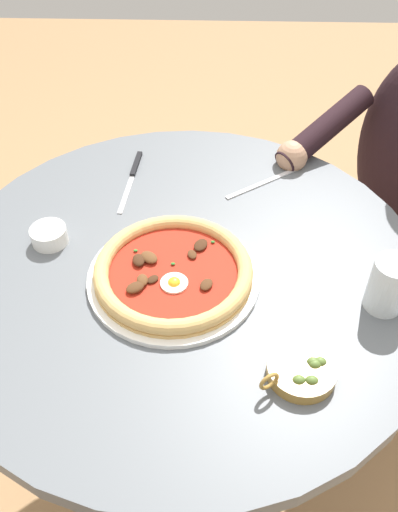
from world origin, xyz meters
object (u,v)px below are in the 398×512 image
ramekin_capers (49,235)px  pizza_on_plate (173,272)px  fork_utensil (263,183)px  steak_knife (133,172)px  dining_table (185,326)px  water_glass (388,287)px  olive_pan (302,370)px

ramekin_capers → pizza_on_plate: bearing=-20.5°
ramekin_capers → fork_utensil: ramekin_capers is taller
steak_knife → ramekin_capers: ramekin_capers is taller
dining_table → water_glass: size_ratio=9.10×
dining_table → ramekin_capers: bearing=169.0°
pizza_on_plate → ramekin_capers: bearing=159.5°
steak_knife → olive_pan: size_ratio=1.74×
water_glass → steak_knife: bearing=142.4°
pizza_on_plate → water_glass: bearing=-7.5°
water_glass → olive_pan: bearing=-136.3°
dining_table → pizza_on_plate: size_ratio=2.94×
pizza_on_plate → olive_pan: olive_pan is taller
water_glass → ramekin_capers: size_ratio=1.45×
pizza_on_plate → olive_pan: size_ratio=2.52×
fork_utensil → dining_table: bearing=-122.8°
ramekin_capers → olive_pan: 0.53m
pizza_on_plate → fork_utensil: bearing=58.7°
water_glass → olive_pan: 0.21m
olive_pan → water_glass: bearing=43.7°
water_glass → steak_knife: 0.59m
ramekin_capers → fork_utensil: 0.46m
olive_pan → fork_utensil: size_ratio=0.75×
olive_pan → pizza_on_plate: bearing=137.0°
dining_table → olive_pan: bearing=-50.5°
dining_table → water_glass: 0.42m
water_glass → ramekin_capers: water_glass is taller
olive_pan → fork_utensil: (-0.03, 0.48, -0.01)m
ramekin_capers → olive_pan: (0.45, -0.28, -0.01)m
steak_knife → olive_pan: 0.59m
ramekin_capers → olive_pan: size_ratio=0.56×
dining_table → water_glass: (0.34, -0.09, 0.23)m
water_glass → fork_utensil: size_ratio=0.61×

